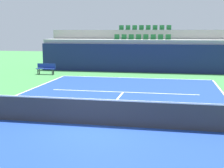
# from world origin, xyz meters

# --- Properties ---
(ground_plane) EXTENTS (80.00, 80.00, 0.00)m
(ground_plane) POSITION_xyz_m (0.00, 0.00, 0.00)
(ground_plane) COLOR #387A3D
(court_surface) EXTENTS (11.00, 24.00, 0.01)m
(court_surface) POSITION_xyz_m (0.00, 0.00, 0.01)
(court_surface) COLOR navy
(court_surface) RESTS_ON ground_plane
(baseline_far) EXTENTS (11.00, 0.10, 0.00)m
(baseline_far) POSITION_xyz_m (0.00, 11.95, 0.01)
(baseline_far) COLOR white
(baseline_far) RESTS_ON court_surface
(service_line_far) EXTENTS (8.26, 0.10, 0.00)m
(service_line_far) POSITION_xyz_m (0.00, 6.40, 0.01)
(service_line_far) COLOR white
(service_line_far) RESTS_ON court_surface
(centre_service_line) EXTENTS (0.10, 6.40, 0.00)m
(centre_service_line) POSITION_xyz_m (0.00, 3.20, 0.01)
(centre_service_line) COLOR white
(centre_service_line) RESTS_ON court_surface
(back_wall) EXTENTS (17.00, 0.30, 2.32)m
(back_wall) POSITION_xyz_m (0.00, 15.34, 1.16)
(back_wall) COLOR navy
(back_wall) RESTS_ON ground_plane
(stands_tier_lower) EXTENTS (17.00, 2.40, 2.67)m
(stands_tier_lower) POSITION_xyz_m (0.00, 16.69, 1.34)
(stands_tier_lower) COLOR #9E9E99
(stands_tier_lower) RESTS_ON ground_plane
(stands_tier_upper) EXTENTS (17.00, 2.40, 3.50)m
(stands_tier_upper) POSITION_xyz_m (0.00, 19.09, 1.75)
(stands_tier_upper) COLOR #9E9E99
(stands_tier_upper) RESTS_ON ground_plane
(seating_row_lower) EXTENTS (4.88, 0.44, 0.44)m
(seating_row_lower) POSITION_xyz_m (0.00, 16.79, 2.80)
(seating_row_lower) COLOR #1E6633
(seating_row_lower) RESTS_ON stands_tier_lower
(seating_row_upper) EXTENTS (4.88, 0.44, 0.44)m
(seating_row_upper) POSITION_xyz_m (0.00, 19.19, 3.62)
(seating_row_upper) COLOR #1E6633
(seating_row_upper) RESTS_ON stands_tier_upper
(tennis_net) EXTENTS (11.08, 0.08, 1.07)m
(tennis_net) POSITION_xyz_m (0.00, 0.00, 0.51)
(tennis_net) COLOR black
(tennis_net) RESTS_ON court_surface
(player_bench) EXTENTS (1.50, 0.40, 0.85)m
(player_bench) POSITION_xyz_m (-7.17, 12.65, 0.51)
(player_bench) COLOR navy
(player_bench) RESTS_ON ground_plane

